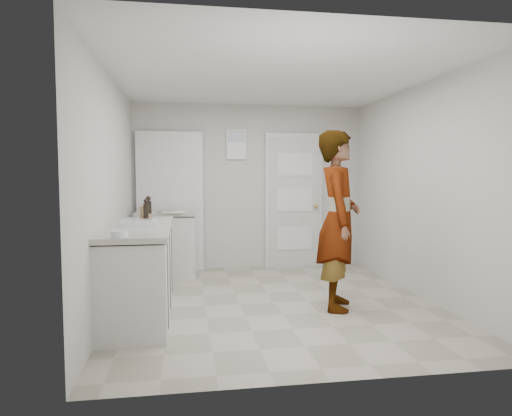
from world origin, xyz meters
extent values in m
plane|color=gray|center=(0.00, 0.00, 0.00)|extent=(4.00, 4.00, 0.00)
plane|color=beige|center=(0.00, 2.00, 1.25)|extent=(3.50, 0.00, 3.50)
plane|color=beige|center=(0.00, -2.00, 1.25)|extent=(3.50, 0.00, 3.50)
plane|color=beige|center=(-1.75, 0.00, 1.25)|extent=(0.00, 4.00, 4.00)
plane|color=beige|center=(1.75, 0.00, 1.25)|extent=(0.00, 4.00, 4.00)
plane|color=silver|center=(0.00, 0.00, 2.50)|extent=(4.00, 4.00, 0.00)
cube|color=silver|center=(0.70, 1.93, 1.00)|extent=(0.80, 0.05, 2.00)
cube|color=white|center=(0.70, 1.96, 1.03)|extent=(0.90, 0.04, 2.10)
sphere|color=tan|center=(1.03, 1.88, 0.95)|extent=(0.07, 0.07, 0.07)
cube|color=white|center=(-0.20, 1.97, 1.90)|extent=(0.30, 0.02, 0.45)
cube|color=black|center=(-1.20, 1.97, 1.02)|extent=(0.90, 0.05, 2.04)
cube|color=white|center=(-1.20, 1.94, 1.03)|extent=(0.98, 0.02, 2.10)
cube|color=silver|center=(-1.45, -0.20, 0.43)|extent=(0.60, 1.90, 0.86)
cube|color=black|center=(-1.45, -0.20, 0.04)|extent=(0.56, 1.86, 0.08)
cube|color=#A5A197|center=(-1.45, -0.20, 0.90)|extent=(0.64, 1.96, 0.05)
cube|color=silver|center=(-1.25, 1.55, 0.43)|extent=(0.80, 0.55, 0.86)
cube|color=black|center=(-1.25, 1.55, 0.04)|extent=(0.75, 0.54, 0.08)
cube|color=#A5A197|center=(-1.25, 1.55, 0.90)|extent=(0.84, 0.61, 0.05)
imported|color=silver|center=(0.64, -0.29, 0.96)|extent=(0.65, 0.80, 1.91)
cube|color=#926849|center=(-1.44, 0.37, 1.00)|extent=(0.11, 0.08, 0.16)
cylinder|color=#A3855D|center=(-1.38, 0.28, 0.96)|extent=(0.05, 0.05, 0.08)
cylinder|color=black|center=(-1.39, 0.32, 1.03)|extent=(0.07, 0.07, 0.22)
sphere|color=black|center=(-1.39, 0.32, 1.17)|extent=(0.06, 0.06, 0.06)
cylinder|color=black|center=(-1.41, 0.18, 1.03)|extent=(0.06, 0.06, 0.20)
sphere|color=black|center=(-1.41, 0.18, 1.15)|extent=(0.05, 0.05, 0.05)
cube|color=silver|center=(-1.44, -0.25, 0.96)|extent=(0.35, 0.25, 0.06)
cube|color=white|center=(-1.44, -0.25, 0.95)|extent=(0.31, 0.21, 0.05)
cylinder|color=silver|center=(-1.52, -1.08, 0.95)|extent=(0.14, 0.14, 0.05)
sphere|color=white|center=(-1.54, -1.09, 0.95)|extent=(0.05, 0.05, 0.05)
sphere|color=white|center=(-1.50, -1.07, 0.95)|extent=(0.05, 0.05, 0.05)
cube|color=white|center=(-1.13, 1.40, 0.93)|extent=(0.33, 0.39, 0.01)
camera|label=1|loc=(-0.99, -4.96, 1.44)|focal=32.00mm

